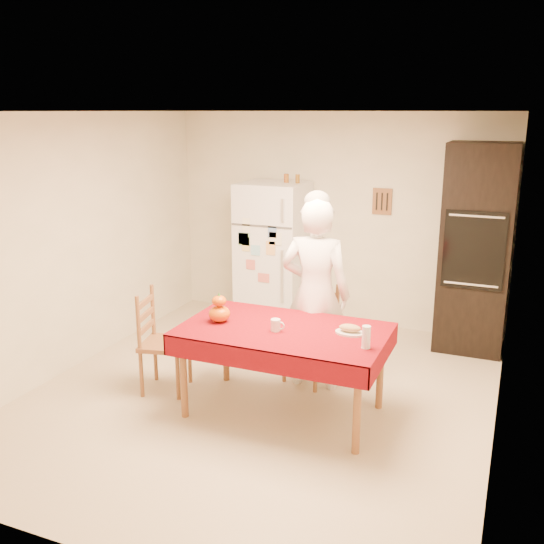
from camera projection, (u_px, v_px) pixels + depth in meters
The scene contains 17 objects.
floor at pixel (261, 395), 5.51m from camera, with size 4.50×4.50×0.00m, color tan.
room_shell at pixel (260, 219), 5.10m from camera, with size 4.02×4.52×2.51m.
refrigerator at pixel (273, 254), 7.21m from camera, with size 0.75×0.74×1.70m.
oven_cabinet at pixel (476, 249), 6.35m from camera, with size 0.70×0.62×2.20m.
dining_table at pixel (284, 336), 5.02m from camera, with size 1.70×1.00×0.76m.
chair_far at pixel (314, 329), 5.73m from camera, with size 0.52×0.50×0.95m.
chair_left at pixel (158, 337), 5.51m from camera, with size 0.48×0.50×0.95m.
seated_woman at pixel (315, 294), 5.51m from camera, with size 0.65×0.42×1.78m, color white.
coffee_mug at pixel (276, 325), 4.94m from camera, with size 0.08×0.08×0.10m, color silver.
pumpkin_lower at pixel (219, 314), 5.15m from camera, with size 0.19×0.19×0.14m, color #C94304.
pumpkin_upper at pixel (219, 301), 5.12m from camera, with size 0.12×0.12×0.09m, color #CC3E04.
wine_glass at pixel (366, 337), 4.57m from camera, with size 0.07×0.07×0.18m, color silver.
bread_plate at pixel (350, 333), 4.88m from camera, with size 0.24×0.24×0.02m, color silver.
bread_loaf at pixel (350, 328), 4.87m from camera, with size 0.18×0.10×0.06m, color #9C744D.
spice_jar_left at pixel (286, 178), 6.97m from camera, with size 0.05×0.05×0.10m, color #93481A.
spice_jar_mid at pixel (287, 178), 6.97m from camera, with size 0.05×0.05×0.10m, color #95571B.
spice_jar_right at pixel (298, 179), 6.92m from camera, with size 0.05×0.05×0.10m, color brown.
Camera 1 is at (2.02, -4.61, 2.51)m, focal length 40.00 mm.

